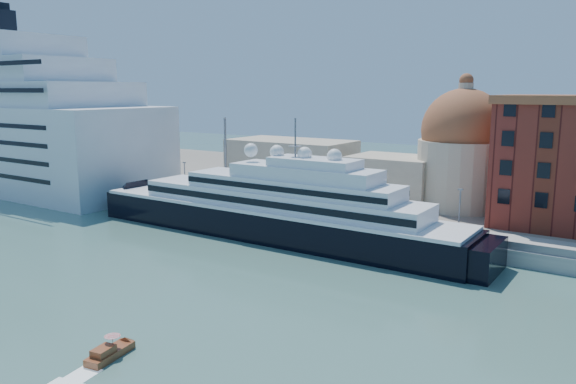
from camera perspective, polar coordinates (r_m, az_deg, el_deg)
The scene contains 9 objects.
ground at distance 83.90m, azimuth -10.27°, elevation -7.99°, with size 400.00×400.00×0.00m, color #386258.
quay at distance 109.54m, azimuth 2.14°, elevation -2.80°, with size 180.00×10.00×2.50m, color gray.
land at distance 145.41m, azimuth 10.65°, elevation 0.22°, with size 260.00×72.00×2.00m, color slate.
quay_fence at distance 105.41m, azimuth 0.86°, elevation -2.28°, with size 180.00×0.10×1.20m, color slate.
superyacht at distance 102.21m, azimuth -3.04°, elevation -1.99°, with size 83.97×11.64×25.10m.
service_barge at distance 121.45m, azimuth -14.36°, elevation -1.99°, with size 13.86×5.86×3.03m.
water_taxi at distance 60.30m, azimuth -17.72°, elevation -15.25°, with size 2.68×5.66×2.58m.
church at distance 125.74m, azimuth 10.36°, elevation 3.22°, with size 66.00×18.00×25.50m.
lamp_posts at distance 113.61m, azimuth -3.74°, elevation 2.08°, with size 120.80×2.40×18.00m.
Camera 1 is at (55.83, -56.88, 26.20)m, focal length 35.00 mm.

